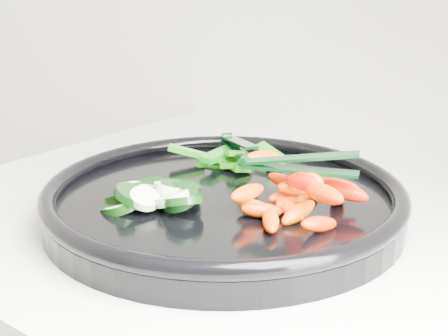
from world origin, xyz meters
The scene contains 6 objects.
veggie_tray centered at (-0.67, 1.65, 0.95)m, with size 0.39×0.39×0.04m.
cucumber_pile centered at (-0.71, 1.59, 0.96)m, with size 0.13×0.12×0.04m.
carrot_pile centered at (-0.58, 1.65, 0.97)m, with size 0.15×0.14×0.05m.
pepper_pile centered at (-0.72, 1.73, 0.96)m, with size 0.14×0.09×0.03m.
tong_carrot centered at (-0.58, 1.66, 1.00)m, with size 0.11×0.06×0.02m.
tong_pepper centered at (-0.71, 1.73, 0.98)m, with size 0.10×0.08×0.02m.
Camera 1 is at (-0.29, 1.17, 1.19)m, focal length 50.00 mm.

